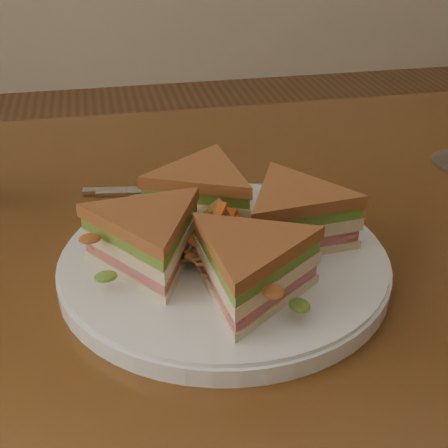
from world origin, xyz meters
The scene contains 6 objects.
table centered at (0.00, 0.00, 0.65)m, with size 1.20×0.80×0.75m.
plate centered at (-0.01, -0.05, 0.76)m, with size 0.30×0.30×0.02m, color silver.
sandwich_wedges centered at (-0.01, -0.05, 0.80)m, with size 0.27×0.27×0.06m.
crisps_mound centered at (-0.01, -0.05, 0.79)m, with size 0.09×0.09×0.05m, color #D75D1B, non-canonical shape.
spoon centered at (-0.05, 0.09, 0.75)m, with size 0.18×0.06×0.01m.
knife centered at (-0.04, 0.12, 0.75)m, with size 0.21×0.05×0.00m.
Camera 1 is at (-0.11, -0.51, 1.07)m, focal length 50.00 mm.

